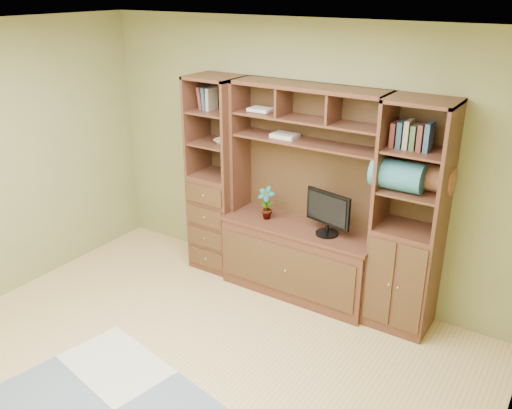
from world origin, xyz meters
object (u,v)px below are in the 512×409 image
Objects in this scene: right_tower at (409,220)px; monitor at (328,206)px; center_hutch at (300,197)px; left_tower at (217,176)px.

monitor is at bearing -174.05° from right_tower.
center_hutch reaches higher than monitor.
left_tower is (-1.00, 0.04, 0.00)m from center_hutch.
center_hutch is 1.03m from right_tower.
right_tower reaches higher than monitor.
monitor is at bearing -3.29° from left_tower.
right_tower is 3.58× the size of monitor.
right_tower is at bearing 0.00° from left_tower.
left_tower and right_tower have the same top height.
center_hutch is 3.58× the size of monitor.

